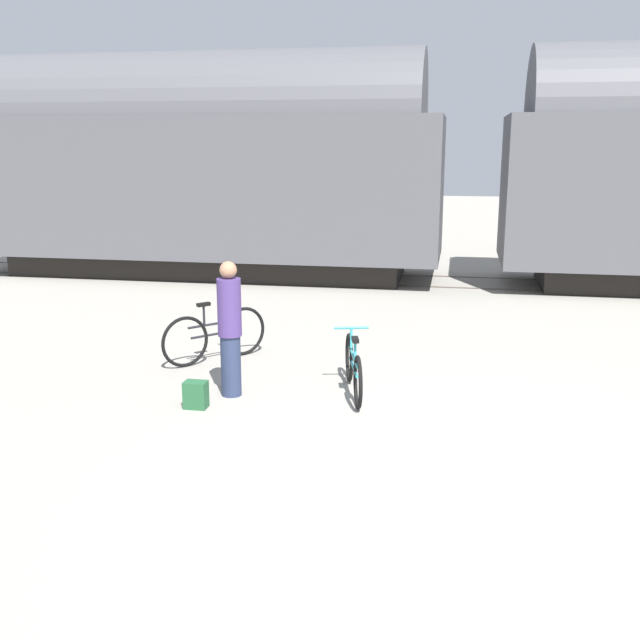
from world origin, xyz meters
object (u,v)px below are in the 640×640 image
person_in_purple (230,328)px  bicycle_teal (353,367)px  backpack (196,395)px  bicycle_black (215,335)px  freight_train (474,163)px

person_in_purple → bicycle_teal: bearing=164.1°
person_in_purple → backpack: bearing=33.0°
bicycle_black → bicycle_teal: bearing=-26.4°
bicycle_teal → backpack: bearing=-153.9°
bicycle_teal → freight_train: bearing=79.5°
bicycle_black → person_in_purple: person_in_purple is taller
freight_train → bicycle_black: size_ratio=17.71×
backpack → person_in_purple: bearing=61.9°
bicycle_black → freight_train: bearing=62.4°
freight_train → person_in_purple: bearing=-109.5°
freight_train → bicycle_teal: size_ratio=13.97×
person_in_purple → backpack: 0.95m
backpack → bicycle_black: bearing=101.5°
freight_train → person_in_purple: freight_train is taller
person_in_purple → freight_train: bearing=-138.4°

